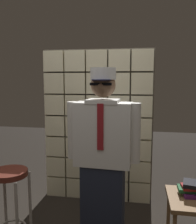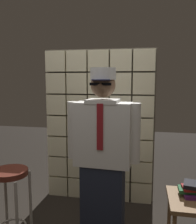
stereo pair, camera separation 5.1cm
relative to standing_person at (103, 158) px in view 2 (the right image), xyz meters
name	(u,v)px [view 2 (the right image)]	position (x,y,z in m)	size (l,w,h in m)	color
glass_block_wall	(99,127)	(-0.23, 0.99, 0.10)	(1.47, 0.10, 2.05)	beige
standing_person	(103,158)	(0.00, 0.00, 0.00)	(0.70, 0.30, 1.74)	#1E2333
bar_stool	(10,191)	(-0.84, -0.21, -0.31)	(0.34, 0.34, 0.81)	#592319
book_stack	(193,190)	(0.84, 0.13, -0.30)	(0.25, 0.21, 0.14)	#591E66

